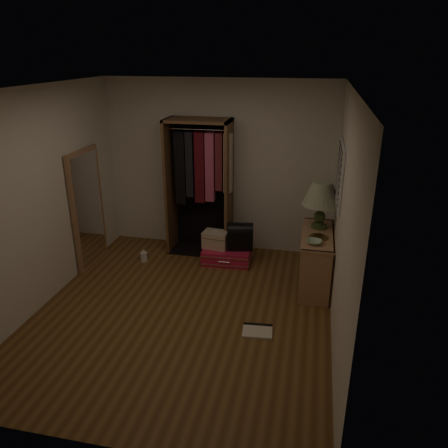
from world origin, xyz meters
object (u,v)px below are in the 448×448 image
(black_bag, at_px, (240,235))
(table_lamp, at_px, (322,195))
(white_jug, at_px, (144,257))
(floor_mirror, at_px, (88,209))
(pink_suitcase, at_px, (227,254))
(train_case, at_px, (216,239))
(open_wardrobe, at_px, (201,176))
(console_bookshelf, at_px, (316,257))

(black_bag, height_order, table_lamp, table_lamp)
(black_bag, bearing_deg, white_jug, -178.65)
(floor_mirror, distance_m, pink_suitcase, 2.13)
(train_case, distance_m, white_jug, 1.11)
(open_wardrobe, bearing_deg, white_jug, -141.99)
(white_jug, bearing_deg, pink_suitcase, 12.30)
(console_bookshelf, relative_size, pink_suitcase, 1.51)
(console_bookshelf, height_order, table_lamp, table_lamp)
(console_bookshelf, height_order, black_bag, console_bookshelf)
(floor_mirror, distance_m, white_jug, 1.08)
(floor_mirror, xyz_separation_m, table_lamp, (3.24, 0.22, 0.36))
(console_bookshelf, relative_size, train_case, 2.81)
(table_lamp, bearing_deg, open_wardrobe, 162.58)
(pink_suitcase, distance_m, train_case, 0.29)
(train_case, height_order, black_bag, black_bag)
(console_bookshelf, relative_size, black_bag, 2.75)
(black_bag, bearing_deg, floor_mirror, -177.94)
(pink_suitcase, xyz_separation_m, white_jug, (-1.22, -0.27, -0.03))
(table_lamp, bearing_deg, console_bookshelf, -91.85)
(open_wardrobe, xyz_separation_m, pink_suitcase, (0.46, -0.33, -1.09))
(open_wardrobe, distance_m, pink_suitcase, 1.23)
(console_bookshelf, relative_size, table_lamp, 1.79)
(floor_mirror, relative_size, table_lamp, 2.71)
(black_bag, distance_m, white_jug, 1.48)
(open_wardrobe, height_order, white_jug, open_wardrobe)
(open_wardrobe, bearing_deg, table_lamp, -17.42)
(console_bookshelf, height_order, train_case, console_bookshelf)
(open_wardrobe, xyz_separation_m, train_case, (0.30, -0.34, -0.86))
(train_case, xyz_separation_m, table_lamp, (1.47, -0.22, 0.86))
(console_bookshelf, xyz_separation_m, floor_mirror, (-3.24, -0.04, 0.46))
(console_bookshelf, bearing_deg, floor_mirror, -179.22)
(floor_mirror, relative_size, train_case, 4.27)
(white_jug, bearing_deg, floor_mirror, -166.12)
(open_wardrobe, bearing_deg, pink_suitcase, -35.15)
(train_case, xyz_separation_m, white_jug, (-1.05, -0.25, -0.27))
(table_lamp, bearing_deg, black_bag, 166.97)
(open_wardrobe, bearing_deg, floor_mirror, -152.54)
(train_case, relative_size, black_bag, 0.98)
(pink_suitcase, bearing_deg, train_case, -178.47)
(floor_mirror, height_order, train_case, floor_mirror)
(black_bag, bearing_deg, train_case, 175.99)
(black_bag, relative_size, white_jug, 2.26)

